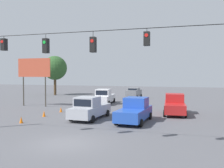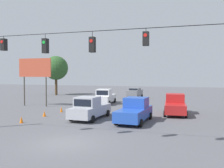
{
  "view_description": "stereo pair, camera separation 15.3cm",
  "coord_description": "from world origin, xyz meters",
  "px_view_note": "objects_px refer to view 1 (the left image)",
  "views": [
    {
      "loc": [
        -7.08,
        13.52,
        4.21
      ],
      "look_at": [
        -0.66,
        -7.13,
        3.35
      ],
      "focal_mm": 40.0,
      "sensor_mm": 36.0,
      "label": 1
    },
    {
      "loc": [
        -7.22,
        13.47,
        4.21
      ],
      "look_at": [
        -0.66,
        -7.13,
        3.35
      ],
      "focal_mm": 40.0,
      "sensor_mm": 36.0,
      "label": 2
    }
  ],
  "objects_px": {
    "pickup_truck_silver_withflow_mid": "(90,109)",
    "traffic_cone_third": "(61,110)",
    "roadside_billboard": "(34,71)",
    "tree_horizon_left": "(55,68)",
    "pickup_truck_red_oncoming_far": "(175,105)",
    "pickup_truck_white_withflow_far": "(104,97)",
    "sedan_grey_withflow_deep": "(134,93)",
    "pickup_truck_blue_crossing_near": "(135,111)",
    "traffic_cone_second": "(44,114)",
    "traffic_cone_nearest": "(21,120)",
    "overhead_signal_span": "(69,66)"
  },
  "relations": [
    {
      "from": "pickup_truck_white_withflow_far",
      "to": "pickup_truck_blue_crossing_near",
      "type": "relative_size",
      "value": 1.01
    },
    {
      "from": "pickup_truck_blue_crossing_near",
      "to": "traffic_cone_nearest",
      "type": "height_order",
      "value": "pickup_truck_blue_crossing_near"
    },
    {
      "from": "pickup_truck_white_withflow_far",
      "to": "pickup_truck_red_oncoming_far",
      "type": "bearing_deg",
      "value": 147.27
    },
    {
      "from": "sedan_grey_withflow_deep",
      "to": "tree_horizon_left",
      "type": "height_order",
      "value": "tree_horizon_left"
    },
    {
      "from": "pickup_truck_red_oncoming_far",
      "to": "tree_horizon_left",
      "type": "distance_m",
      "value": 30.31
    },
    {
      "from": "pickup_truck_silver_withflow_mid",
      "to": "pickup_truck_white_withflow_far",
      "type": "xyz_separation_m",
      "value": [
        2.55,
        -11.61,
        -0.0
      ]
    },
    {
      "from": "sedan_grey_withflow_deep",
      "to": "roadside_billboard",
      "type": "distance_m",
      "value": 17.67
    },
    {
      "from": "pickup_truck_white_withflow_far",
      "to": "traffic_cone_second",
      "type": "relative_size",
      "value": 9.71
    },
    {
      "from": "traffic_cone_second",
      "to": "roadside_billboard",
      "type": "distance_m",
      "value": 9.85
    },
    {
      "from": "pickup_truck_blue_crossing_near",
      "to": "traffic_cone_nearest",
      "type": "xyz_separation_m",
      "value": [
        9.2,
        3.46,
        -0.69
      ]
    },
    {
      "from": "sedan_grey_withflow_deep",
      "to": "traffic_cone_second",
      "type": "bearing_deg",
      "value": 77.35
    },
    {
      "from": "sedan_grey_withflow_deep",
      "to": "traffic_cone_second",
      "type": "relative_size",
      "value": 7.78
    },
    {
      "from": "sedan_grey_withflow_deep",
      "to": "roadside_billboard",
      "type": "xyz_separation_m",
      "value": [
        10.34,
        13.84,
        3.71
      ]
    },
    {
      "from": "traffic_cone_nearest",
      "to": "roadside_billboard",
      "type": "xyz_separation_m",
      "value": [
        5.67,
        -10.17,
        4.38
      ]
    },
    {
      "from": "traffic_cone_second",
      "to": "roadside_billboard",
      "type": "relative_size",
      "value": 0.09
    },
    {
      "from": "pickup_truck_red_oncoming_far",
      "to": "traffic_cone_third",
      "type": "distance_m",
      "value": 12.33
    },
    {
      "from": "pickup_truck_silver_withflow_mid",
      "to": "traffic_cone_third",
      "type": "bearing_deg",
      "value": -32.12
    },
    {
      "from": "tree_horizon_left",
      "to": "roadside_billboard",
      "type": "bearing_deg",
      "value": 111.31
    },
    {
      "from": "pickup_truck_white_withflow_far",
      "to": "tree_horizon_left",
      "type": "distance_m",
      "value": 18.62
    },
    {
      "from": "pickup_truck_silver_withflow_mid",
      "to": "traffic_cone_third",
      "type": "xyz_separation_m",
      "value": [
        4.62,
        -2.9,
        -0.69
      ]
    },
    {
      "from": "pickup_truck_red_oncoming_far",
      "to": "pickup_truck_blue_crossing_near",
      "type": "distance_m",
      "value": 6.17
    },
    {
      "from": "pickup_truck_silver_withflow_mid",
      "to": "pickup_truck_white_withflow_far",
      "type": "height_order",
      "value": "same"
    },
    {
      "from": "roadside_billboard",
      "to": "tree_horizon_left",
      "type": "relative_size",
      "value": 0.8
    },
    {
      "from": "sedan_grey_withflow_deep",
      "to": "tree_horizon_left",
      "type": "xyz_separation_m",
      "value": [
        16.64,
        -2.32,
        4.45
      ]
    },
    {
      "from": "traffic_cone_second",
      "to": "roadside_billboard",
      "type": "xyz_separation_m",
      "value": [
        5.73,
        -6.72,
        4.38
      ]
    },
    {
      "from": "pickup_truck_red_oncoming_far",
      "to": "traffic_cone_third",
      "type": "xyz_separation_m",
      "value": [
        12.1,
        2.26,
        -0.69
      ]
    },
    {
      "from": "tree_horizon_left",
      "to": "pickup_truck_red_oncoming_far",
      "type": "bearing_deg",
      "value": 144.17
    },
    {
      "from": "overhead_signal_span",
      "to": "pickup_truck_white_withflow_far",
      "type": "xyz_separation_m",
      "value": [
        4.37,
        -19.35,
        -3.71
      ]
    },
    {
      "from": "pickup_truck_white_withflow_far",
      "to": "traffic_cone_third",
      "type": "relative_size",
      "value": 9.71
    },
    {
      "from": "pickup_truck_white_withflow_far",
      "to": "traffic_cone_nearest",
      "type": "distance_m",
      "value": 15.41
    },
    {
      "from": "overhead_signal_span",
      "to": "pickup_truck_white_withflow_far",
      "type": "height_order",
      "value": "overhead_signal_span"
    },
    {
      "from": "traffic_cone_third",
      "to": "tree_horizon_left",
      "type": "relative_size",
      "value": 0.07
    },
    {
      "from": "pickup_truck_silver_withflow_mid",
      "to": "pickup_truck_red_oncoming_far",
      "type": "relative_size",
      "value": 1.04
    },
    {
      "from": "traffic_cone_nearest",
      "to": "pickup_truck_red_oncoming_far",
      "type": "bearing_deg",
      "value": -144.56
    },
    {
      "from": "pickup_truck_blue_crossing_near",
      "to": "roadside_billboard",
      "type": "relative_size",
      "value": 0.89
    },
    {
      "from": "pickup_truck_white_withflow_far",
      "to": "traffic_cone_nearest",
      "type": "xyz_separation_m",
      "value": [
        2.3,
        15.22,
        -0.69
      ]
    },
    {
      "from": "sedan_grey_withflow_deep",
      "to": "pickup_truck_red_oncoming_far",
      "type": "xyz_separation_m",
      "value": [
        -7.67,
        15.23,
        0.02
      ]
    },
    {
      "from": "tree_horizon_left",
      "to": "pickup_truck_white_withflow_far",
      "type": "bearing_deg",
      "value": 142.12
    },
    {
      "from": "overhead_signal_span",
      "to": "pickup_truck_red_oncoming_far",
      "type": "bearing_deg",
      "value": -113.68
    },
    {
      "from": "tree_horizon_left",
      "to": "sedan_grey_withflow_deep",
      "type": "bearing_deg",
      "value": 172.07
    },
    {
      "from": "sedan_grey_withflow_deep",
      "to": "traffic_cone_second",
      "type": "xyz_separation_m",
      "value": [
        4.61,
        20.56,
        -0.67
      ]
    },
    {
      "from": "traffic_cone_third",
      "to": "tree_horizon_left",
      "type": "xyz_separation_m",
      "value": [
        12.21,
        -19.82,
        5.12
      ]
    },
    {
      "from": "overhead_signal_span",
      "to": "tree_horizon_left",
      "type": "xyz_separation_m",
      "value": [
        18.65,
        -30.45,
        0.72
      ]
    },
    {
      "from": "pickup_truck_silver_withflow_mid",
      "to": "roadside_billboard",
      "type": "xyz_separation_m",
      "value": [
        10.52,
        -6.55,
        3.69
      ]
    },
    {
      "from": "overhead_signal_span",
      "to": "traffic_cone_nearest",
      "type": "height_order",
      "value": "overhead_signal_span"
    },
    {
      "from": "overhead_signal_span",
      "to": "traffic_cone_second",
      "type": "distance_m",
      "value": 10.98
    },
    {
      "from": "pickup_truck_silver_withflow_mid",
      "to": "tree_horizon_left",
      "type": "bearing_deg",
      "value": -53.47
    },
    {
      "from": "pickup_truck_white_withflow_far",
      "to": "tree_horizon_left",
      "type": "bearing_deg",
      "value": -37.88
    },
    {
      "from": "traffic_cone_third",
      "to": "roadside_billboard",
      "type": "bearing_deg",
      "value": -31.75
    },
    {
      "from": "traffic_cone_nearest",
      "to": "traffic_cone_third",
      "type": "distance_m",
      "value": 6.52
    }
  ]
}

